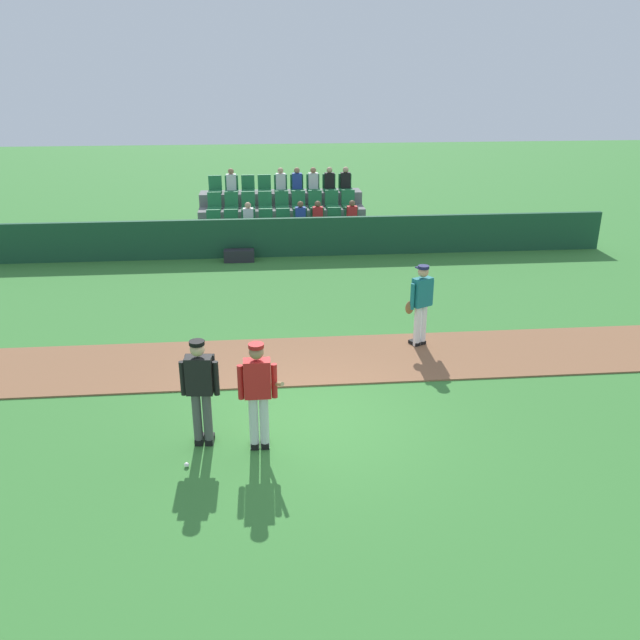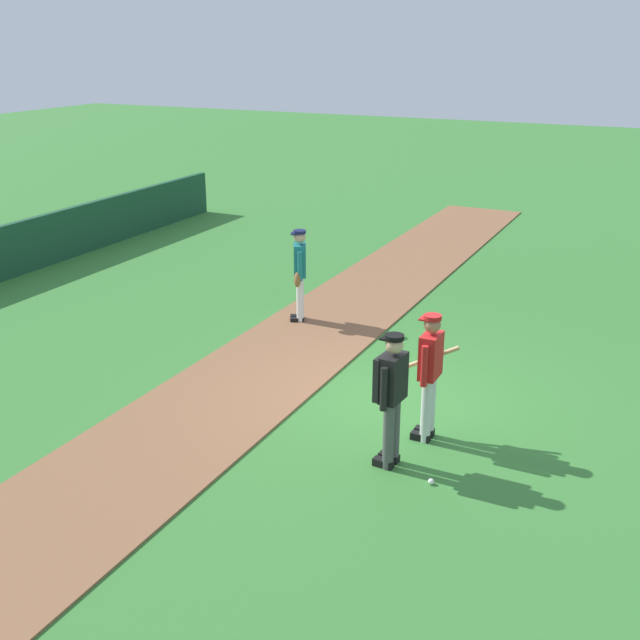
# 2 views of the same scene
# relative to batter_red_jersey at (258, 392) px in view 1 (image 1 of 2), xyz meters

# --- Properties ---
(ground_plane) EXTENTS (80.00, 80.00, 0.00)m
(ground_plane) POSITION_rel_batter_red_jersey_xyz_m (0.84, 0.79, -0.97)
(ground_plane) COLOR #387A33
(infield_dirt_path) EXTENTS (28.00, 2.26, 0.03)m
(infield_dirt_path) POSITION_rel_batter_red_jersey_xyz_m (0.84, 3.10, -0.95)
(infield_dirt_path) COLOR brown
(infield_dirt_path) RESTS_ON ground
(dugout_fence) EXTENTS (20.00, 0.16, 1.19)m
(dugout_fence) POSITION_rel_batter_red_jersey_xyz_m (0.84, 10.74, -0.37)
(dugout_fence) COLOR #19472D
(dugout_fence) RESTS_ON ground
(stadium_bleachers) EXTENTS (5.55, 2.95, 2.30)m
(stadium_bleachers) POSITION_rel_batter_red_jersey_xyz_m (0.86, 12.63, -0.33)
(stadium_bleachers) COLOR slate
(stadium_bleachers) RESTS_ON ground
(batter_red_jersey) EXTENTS (0.69, 0.78, 1.76)m
(batter_red_jersey) POSITION_rel_batter_red_jersey_xyz_m (0.00, 0.00, 0.00)
(batter_red_jersey) COLOR silver
(batter_red_jersey) RESTS_ON ground
(umpire_home_plate) EXTENTS (0.59, 0.33, 1.76)m
(umpire_home_plate) POSITION_rel_batter_red_jersey_xyz_m (-0.87, 0.20, 0.03)
(umpire_home_plate) COLOR #4C4C4C
(umpire_home_plate) RESTS_ON ground
(runner_teal_jersey) EXTENTS (0.65, 0.42, 1.76)m
(runner_teal_jersey) POSITION_rel_batter_red_jersey_xyz_m (3.35, 3.62, -0.01)
(runner_teal_jersey) COLOR white
(runner_teal_jersey) RESTS_ON ground
(baseball) EXTENTS (0.07, 0.07, 0.07)m
(baseball) POSITION_rel_batter_red_jersey_xyz_m (-1.09, -0.42, -0.93)
(baseball) COLOR white
(baseball) RESTS_ON ground
(equipment_bag) EXTENTS (0.90, 0.36, 0.36)m
(equipment_bag) POSITION_rel_batter_red_jersey_xyz_m (-0.56, 10.29, -0.79)
(equipment_bag) COLOR #232328
(equipment_bag) RESTS_ON ground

